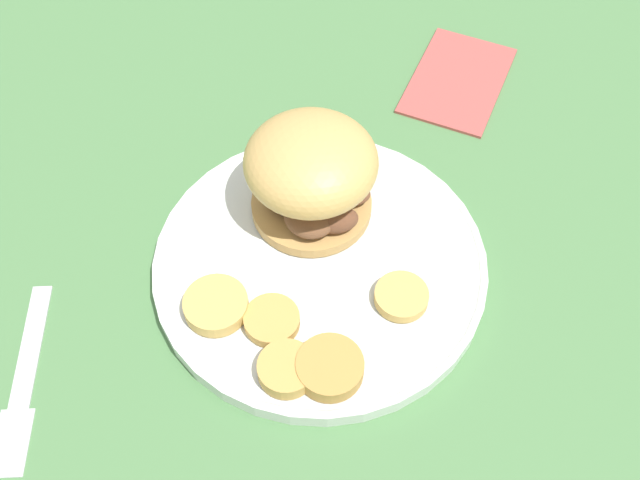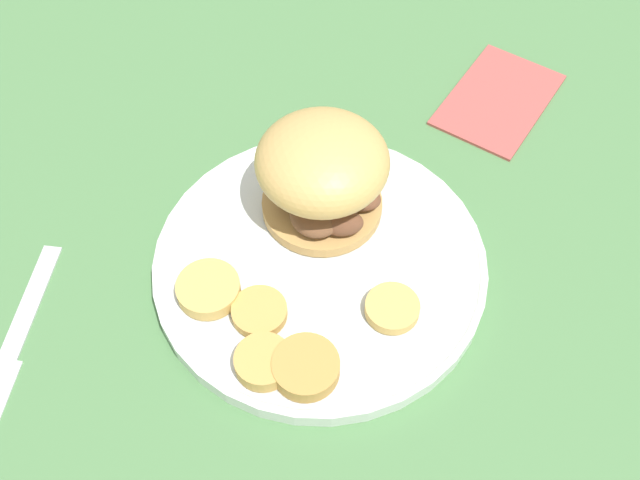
{
  "view_description": "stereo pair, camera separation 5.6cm",
  "coord_description": "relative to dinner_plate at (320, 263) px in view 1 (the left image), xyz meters",
  "views": [
    {
      "loc": [
        0.28,
        0.17,
        0.5
      ],
      "look_at": [
        0.0,
        0.0,
        0.04
      ],
      "focal_mm": 42.0,
      "sensor_mm": 36.0,
      "label": 1
    },
    {
      "loc": [
        0.24,
        0.22,
        0.5
      ],
      "look_at": [
        0.0,
        0.0,
        0.04
      ],
      "focal_mm": 42.0,
      "sensor_mm": 36.0,
      "label": 2
    }
  ],
  "objects": [
    {
      "name": "potato_round_0",
      "position": [
        0.0,
        0.07,
        0.01
      ],
      "size": [
        0.04,
        0.04,
        0.01
      ],
      "primitive_type": "cylinder",
      "color": "tan",
      "rests_on": "dinner_plate"
    },
    {
      "name": "potato_round_1",
      "position": [
        0.08,
        -0.04,
        0.01
      ],
      "size": [
        0.05,
        0.05,
        0.01
      ],
      "primitive_type": "cylinder",
      "color": "tan",
      "rests_on": "dinner_plate"
    },
    {
      "name": "napkin",
      "position": [
        -0.25,
        0.0,
        -0.01
      ],
      "size": [
        0.14,
        0.1,
        0.01
      ],
      "primitive_type": "cube",
      "rotation": [
        0.0,
        0.0,
        0.15
      ],
      "color": "#B24C47",
      "rests_on": "ground_plane"
    },
    {
      "name": "potato_round_4",
      "position": [
        0.07,
        -0.0,
        0.01
      ],
      "size": [
        0.04,
        0.04,
        0.01
      ],
      "primitive_type": "cylinder",
      "color": "tan",
      "rests_on": "dinner_plate"
    },
    {
      "name": "sandwich",
      "position": [
        -0.04,
        -0.03,
        0.05
      ],
      "size": [
        0.1,
        0.1,
        0.09
      ],
      "color": "tan",
      "rests_on": "dinner_plate"
    },
    {
      "name": "ground_plane",
      "position": [
        0.0,
        0.0,
        -0.01
      ],
      "size": [
        4.0,
        4.0,
        0.0
      ],
      "primitive_type": "plane",
      "color": "#4C7A47"
    },
    {
      "name": "potato_round_3",
      "position": [
        0.08,
        0.06,
        0.01
      ],
      "size": [
        0.05,
        0.05,
        0.01
      ],
      "primitive_type": "cylinder",
      "color": "#BC8942",
      "rests_on": "dinner_plate"
    },
    {
      "name": "dinner_plate",
      "position": [
        0.0,
        0.0,
        0.0
      ],
      "size": [
        0.26,
        0.26,
        0.02
      ],
      "color": "silver",
      "rests_on": "ground_plane"
    },
    {
      "name": "potato_round_2",
      "position": [
        0.1,
        0.03,
        0.01
      ],
      "size": [
        0.04,
        0.04,
        0.01
      ],
      "primitive_type": "cylinder",
      "color": "tan",
      "rests_on": "dinner_plate"
    },
    {
      "name": "fork",
      "position": [
        0.19,
        -0.13,
        -0.01
      ],
      "size": [
        0.14,
        0.1,
        0.0
      ],
      "color": "silver",
      "rests_on": "ground_plane"
    }
  ]
}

